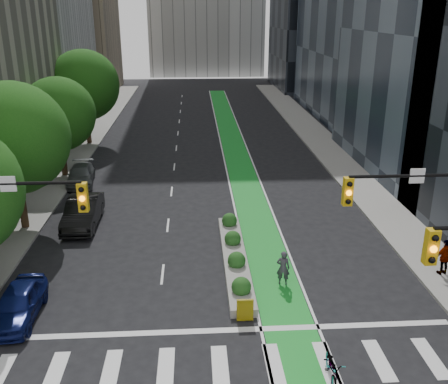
{
  "coord_description": "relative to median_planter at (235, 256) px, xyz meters",
  "views": [
    {
      "loc": [
        -0.77,
        -16.03,
        12.42
      ],
      "look_at": [
        0.79,
        9.53,
        3.0
      ],
      "focal_mm": 40.0,
      "sensor_mm": 36.0,
      "label": 1
    }
  ],
  "objects": [
    {
      "name": "cyclist",
      "position": [
        2.11,
        -2.32,
        0.5
      ],
      "size": [
        0.72,
        0.55,
        1.74
      ],
      "primitive_type": "imported",
      "rotation": [
        0.0,
        0.0,
        2.9
      ],
      "color": "#3B3540",
      "rests_on": "ground"
    },
    {
      "name": "bicycle",
      "position": [
        2.7,
        -8.97,
        0.15
      ],
      "size": [
        0.88,
        2.04,
        1.04
      ],
      "primitive_type": "imported",
      "rotation": [
        0.0,
        0.0,
        -0.1
      ],
      "color": "gray",
      "rests_on": "ground"
    },
    {
      "name": "tree_midfar",
      "position": [
        -12.2,
        14.96,
        4.57
      ],
      "size": [
        5.6,
        5.6,
        7.76
      ],
      "color": "black",
      "rests_on": "ground"
    },
    {
      "name": "parked_car_left_near",
      "position": [
        -9.56,
        -4.43,
        0.34
      ],
      "size": [
        1.72,
        4.21,
        1.43
      ],
      "primitive_type": "imported",
      "rotation": [
        0.0,
        0.0,
        0.01
      ],
      "color": "#0D154E",
      "rests_on": "ground"
    },
    {
      "name": "tree_mid",
      "position": [
        -12.2,
        4.96,
        5.2
      ],
      "size": [
        6.4,
        6.4,
        8.78
      ],
      "color": "black",
      "rests_on": "ground"
    },
    {
      "name": "sidewalk_left",
      "position": [
        -13.0,
        17.96,
        -0.3
      ],
      "size": [
        3.6,
        90.0,
        0.15
      ],
      "primitive_type": "cube",
      "color": "gray",
      "rests_on": "ground"
    },
    {
      "name": "building_tan_far",
      "position": [
        -21.2,
        58.96,
        12.63
      ],
      "size": [
        14.0,
        16.0,
        26.0
      ],
      "primitive_type": "cube",
      "color": "tan",
      "rests_on": "ground"
    },
    {
      "name": "ground",
      "position": [
        -1.2,
        -7.04,
        -0.37
      ],
      "size": [
        160.0,
        160.0,
        0.0
      ],
      "primitive_type": "plane",
      "color": "black",
      "rests_on": "ground"
    },
    {
      "name": "sidewalk_right",
      "position": [
        10.6,
        17.96,
        -0.3
      ],
      "size": [
        3.6,
        90.0,
        0.15
      ],
      "primitive_type": "cube",
      "color": "gray",
      "rests_on": "ground"
    },
    {
      "name": "parked_car_left_far",
      "position": [
        -10.58,
        13.19,
        0.3
      ],
      "size": [
        2.36,
        4.78,
        1.34
      ],
      "primitive_type": "imported",
      "rotation": [
        0.0,
        0.0,
        0.11
      ],
      "color": "slate",
      "rests_on": "ground"
    },
    {
      "name": "tree_far",
      "position": [
        -12.2,
        24.96,
        5.32
      ],
      "size": [
        6.6,
        6.6,
        9.0
      ],
      "color": "black",
      "rests_on": "ground"
    },
    {
      "name": "parked_car_left_mid",
      "position": [
        -8.81,
        5.31,
        0.48
      ],
      "size": [
        1.84,
        5.17,
        1.7
      ],
      "primitive_type": "imported",
      "rotation": [
        0.0,
        0.0,
        0.01
      ],
      "color": "black",
      "rests_on": "ground"
    },
    {
      "name": "bike_lane_paint",
      "position": [
        1.8,
        22.96,
        -0.37
      ],
      "size": [
        2.2,
        70.0,
        0.01
      ],
      "primitive_type": "cube",
      "color": "green",
      "rests_on": "ground"
    },
    {
      "name": "pedestrian_far",
      "position": [
        10.1,
        -2.09,
        0.69
      ],
      "size": [
        1.15,
        0.69,
        1.83
      ],
      "primitive_type": "imported",
      "rotation": [
        0.0,
        0.0,
        3.39
      ],
      "color": "gray",
      "rests_on": "sidewalk_right"
    },
    {
      "name": "median_planter",
      "position": [
        0.0,
        0.0,
        0.0
      ],
      "size": [
        1.2,
        10.26,
        1.1
      ],
      "color": "gray",
      "rests_on": "ground"
    }
  ]
}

